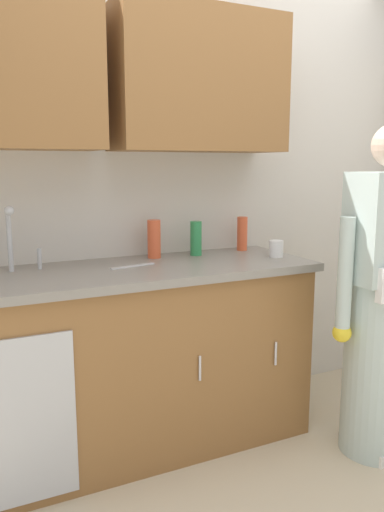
% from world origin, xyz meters
% --- Properties ---
extents(ground_plane, '(9.00, 9.00, 0.00)m').
position_xyz_m(ground_plane, '(0.00, 0.00, 0.00)').
color(ground_plane, beige).
extents(kitchen_wall_with_uppers, '(4.80, 0.44, 2.70)m').
position_xyz_m(kitchen_wall_with_uppers, '(-0.14, 0.99, 1.48)').
color(kitchen_wall_with_uppers, beige).
rests_on(kitchen_wall_with_uppers, ground).
extents(counter_cabinet, '(1.90, 0.62, 0.90)m').
position_xyz_m(counter_cabinet, '(-0.55, 0.70, 0.45)').
color(counter_cabinet, brown).
rests_on(counter_cabinet, ground).
extents(countertop, '(1.96, 0.66, 0.04)m').
position_xyz_m(countertop, '(-0.55, 0.70, 0.92)').
color(countertop, gray).
rests_on(countertop, counter_cabinet).
extents(sink, '(0.50, 0.36, 0.35)m').
position_xyz_m(sink, '(-0.98, 0.71, 0.93)').
color(sink, '#B7BABF').
rests_on(sink, counter_cabinet).
extents(person_at_sink, '(0.55, 0.34, 1.62)m').
position_xyz_m(person_at_sink, '(0.59, 0.12, 0.69)').
color(person_at_sink, white).
rests_on(person_at_sink, ground).
extents(bottle_dish_liquid, '(0.06, 0.06, 0.19)m').
position_xyz_m(bottle_dish_liquid, '(-0.05, 0.86, 1.03)').
color(bottle_dish_liquid, '#2D8C4C').
rests_on(bottle_dish_liquid, countertop).
extents(bottle_water_tall, '(0.06, 0.06, 0.20)m').
position_xyz_m(bottle_water_tall, '(0.26, 0.89, 1.04)').
color(bottle_water_tall, '#E05933').
rests_on(bottle_water_tall, countertop).
extents(bottle_soap, '(0.07, 0.07, 0.20)m').
position_xyz_m(bottle_soap, '(-0.29, 0.89, 1.04)').
color(bottle_soap, '#E05933').
rests_on(bottle_soap, countertop).
extents(cup_by_sink, '(0.08, 0.08, 0.09)m').
position_xyz_m(cup_by_sink, '(0.31, 0.63, 0.98)').
color(cup_by_sink, white).
rests_on(cup_by_sink, countertop).
extents(knife_on_counter, '(0.24, 0.07, 0.01)m').
position_xyz_m(knife_on_counter, '(-0.47, 0.71, 0.94)').
color(knife_on_counter, silver).
rests_on(knife_on_counter, countertop).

